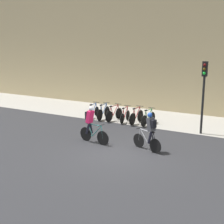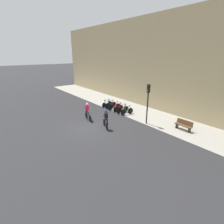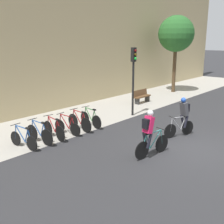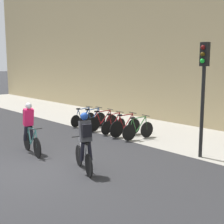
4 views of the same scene
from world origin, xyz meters
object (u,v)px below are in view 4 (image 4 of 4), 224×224
(parked_bike_2, at_px, (103,122))
(traffic_light_pole, at_px, (203,79))
(cyclist_grey, at_px, (85,141))
(cyclist_pink, at_px, (29,126))
(parked_bike_0, at_px, (83,118))
(parked_bike_5, at_px, (138,130))
(parked_bike_4, at_px, (125,127))
(parked_bike_1, at_px, (93,120))
(parked_bike_3, at_px, (114,125))

(parked_bike_2, distance_m, traffic_light_pole, 5.81)
(cyclist_grey, height_order, parked_bike_2, cyclist_grey)
(cyclist_pink, xyz_separation_m, parked_bike_2, (-1.04, 4.25, -0.54))
(parked_bike_0, relative_size, parked_bike_5, 0.99)
(parked_bike_4, height_order, traffic_light_pole, traffic_light_pole)
(cyclist_grey, bearing_deg, parked_bike_1, 139.31)
(cyclist_pink, relative_size, parked_bike_1, 1.05)
(parked_bike_0, relative_size, traffic_light_pole, 0.42)
(traffic_light_pole, bearing_deg, cyclist_pink, -137.42)
(cyclist_pink, xyz_separation_m, traffic_light_pole, (4.33, 3.98, 1.67))
(parked_bike_0, xyz_separation_m, parked_bike_4, (3.01, 0.00, 0.04))
(parked_bike_0, xyz_separation_m, parked_bike_3, (2.26, 0.00, 0.00))
(parked_bike_1, xyz_separation_m, parked_bike_4, (2.26, 0.00, 0.00))
(cyclist_grey, bearing_deg, parked_bike_3, 128.38)
(parked_bike_0, distance_m, parked_bike_2, 1.51)
(parked_bike_1, distance_m, parked_bike_2, 0.75)
(cyclist_grey, bearing_deg, traffic_light_pole, 69.85)
(cyclist_grey, relative_size, parked_bike_5, 1.09)
(parked_bike_5, bearing_deg, traffic_light_pole, -5.10)
(cyclist_pink, relative_size, traffic_light_pole, 0.47)
(parked_bike_1, bearing_deg, parked_bike_4, 0.00)
(parked_bike_2, distance_m, parked_bike_5, 2.26)
(cyclist_grey, relative_size, parked_bike_1, 1.04)
(cyclist_pink, distance_m, parked_bike_2, 4.41)
(cyclist_pink, relative_size, parked_bike_4, 1.05)
(parked_bike_1, distance_m, traffic_light_pole, 6.51)
(cyclist_pink, relative_size, parked_bike_0, 1.11)
(cyclist_pink, bearing_deg, parked_bike_0, 120.89)
(cyclist_grey, distance_m, parked_bike_3, 5.22)
(parked_bike_2, xyz_separation_m, traffic_light_pole, (5.37, -0.28, 2.21))
(cyclist_pink, relative_size, parked_bike_2, 1.04)
(parked_bike_2, relative_size, parked_bike_3, 1.08)
(parked_bike_1, bearing_deg, parked_bike_3, -0.05)
(cyclist_pink, xyz_separation_m, parked_bike_5, (1.22, 4.25, -0.55))
(cyclist_pink, distance_m, parked_bike_0, 4.99)
(cyclist_pink, distance_m, parked_bike_3, 4.30)
(parked_bike_1, bearing_deg, cyclist_pink, -67.17)
(parked_bike_0, bearing_deg, parked_bike_1, 0.14)
(parked_bike_5, relative_size, traffic_light_pole, 0.43)
(cyclist_grey, bearing_deg, cyclist_pink, -176.35)
(traffic_light_pole, bearing_deg, parked_bike_5, 174.90)
(cyclist_grey, relative_size, parked_bike_4, 1.04)
(traffic_light_pole, bearing_deg, parked_bike_3, 176.58)
(cyclist_grey, bearing_deg, parked_bike_0, 143.44)
(parked_bike_4, height_order, parked_bike_5, parked_bike_4)
(parked_bike_1, height_order, parked_bike_2, parked_bike_1)
(parked_bike_0, distance_m, parked_bike_4, 3.01)
(cyclist_grey, height_order, parked_bike_3, cyclist_grey)
(cyclist_pink, distance_m, parked_bike_5, 4.46)
(traffic_light_pole, bearing_deg, cyclist_grey, -110.15)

